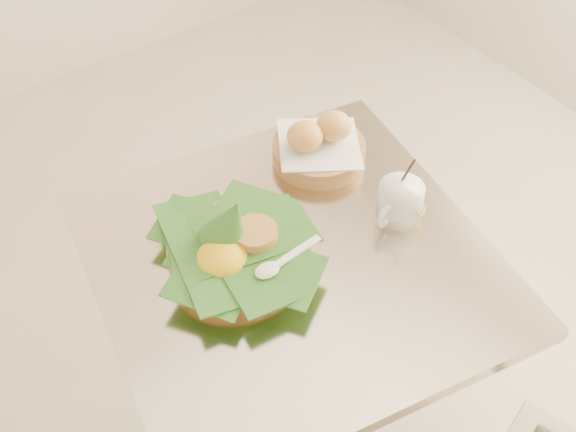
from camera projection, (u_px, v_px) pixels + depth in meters
cafe_table at (291, 326)px, 1.48m from camera, size 0.81×0.81×0.75m
rice_basket at (234, 246)px, 1.29m from camera, size 0.30×0.30×0.15m
bread_basket at (319, 145)px, 1.48m from camera, size 0.23×0.23×0.10m
coffee_mug at (400, 201)px, 1.37m from camera, size 0.12×0.09×0.15m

